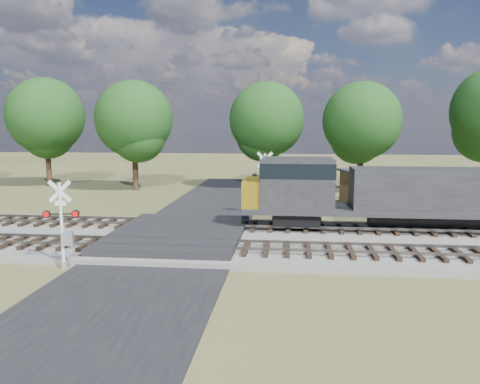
# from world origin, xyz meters

# --- Properties ---
(ground) EXTENTS (160.00, 160.00, 0.00)m
(ground) POSITION_xyz_m (0.00, 0.00, 0.00)
(ground) COLOR #444524
(ground) RESTS_ON ground
(ballast_bed) EXTENTS (140.00, 10.00, 0.30)m
(ballast_bed) POSITION_xyz_m (10.00, 0.50, 0.15)
(ballast_bed) COLOR gray
(ballast_bed) RESTS_ON ground
(road) EXTENTS (7.00, 60.00, 0.08)m
(road) POSITION_xyz_m (0.00, 0.00, 0.04)
(road) COLOR black
(road) RESTS_ON ground
(crossing_panel) EXTENTS (7.00, 9.00, 0.62)m
(crossing_panel) POSITION_xyz_m (0.00, 0.50, 0.32)
(crossing_panel) COLOR #262628
(crossing_panel) RESTS_ON ground
(track_near) EXTENTS (140.00, 2.60, 0.33)m
(track_near) POSITION_xyz_m (3.12, -2.00, 0.41)
(track_near) COLOR black
(track_near) RESTS_ON ballast_bed
(track_far) EXTENTS (140.00, 2.60, 0.33)m
(track_far) POSITION_xyz_m (3.12, 3.00, 0.41)
(track_far) COLOR black
(track_far) RESTS_ON ballast_bed
(crossing_signal_near) EXTENTS (1.59, 0.43, 3.97)m
(crossing_signal_near) POSITION_xyz_m (-3.86, -4.80, 1.65)
(crossing_signal_near) COLOR silver
(crossing_signal_near) RESTS_ON ground
(crossing_signal_far) EXTENTS (1.81, 0.44, 4.51)m
(crossing_signal_far) POSITION_xyz_m (4.22, 8.43, 1.88)
(crossing_signal_far) COLOR silver
(crossing_signal_far) RESTS_ON ground
(equipment_shed) EXTENTS (5.19, 5.19, 2.92)m
(equipment_shed) POSITION_xyz_m (12.39, 12.40, 1.48)
(equipment_shed) COLOR #4E3821
(equipment_shed) RESTS_ON ground
(treeline) EXTENTS (83.93, 11.01, 11.61)m
(treeline) POSITION_xyz_m (8.54, 20.93, 6.93)
(treeline) COLOR black
(treeline) RESTS_ON ground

